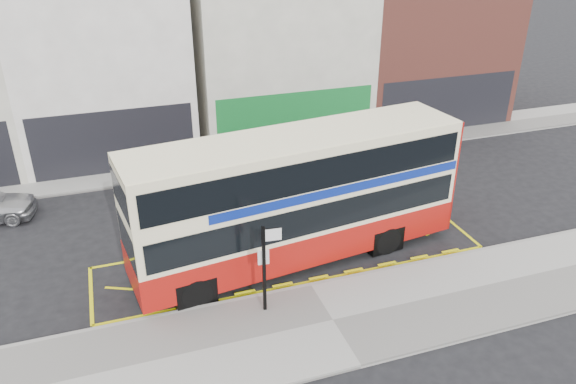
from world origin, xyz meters
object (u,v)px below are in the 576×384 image
object	(u,v)px
street_tree_right	(367,72)
car_grey	(244,161)
double_decker_bus	(298,196)
bus_stop_post	(266,261)
car_white	(423,135)

from	to	relation	value
street_tree_right	car_grey	bearing A→B (deg)	-158.29
double_decker_bus	bus_stop_post	world-z (taller)	double_decker_bus
bus_stop_post	street_tree_right	world-z (taller)	street_tree_right
bus_stop_post	car_white	bearing A→B (deg)	47.14
car_grey	street_tree_right	world-z (taller)	street_tree_right
double_decker_bus	bus_stop_post	xyz separation A→B (m)	(-1.99, -2.72, -0.53)
bus_stop_post	car_white	distance (m)	15.96
car_white	double_decker_bus	bearing A→B (deg)	120.92
double_decker_bus	car_grey	bearing A→B (deg)	82.51
car_white	street_tree_right	size ratio (longest dim) A/B	0.85
car_grey	double_decker_bus	bearing A→B (deg)	174.68
double_decker_bus	bus_stop_post	distance (m)	3.41
bus_stop_post	car_grey	distance (m)	10.67
double_decker_bus	car_white	world-z (taller)	double_decker_bus
car_white	car_grey	bearing A→B (deg)	83.50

